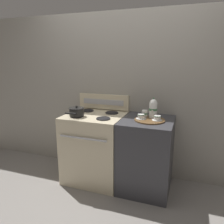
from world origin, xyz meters
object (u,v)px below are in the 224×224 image
object	(u,v)px
saucepan	(77,112)
teacup_left	(157,118)
teapot	(153,108)
creamer_jug	(145,113)
serving_tray	(150,120)
teacup_right	(141,117)
stove	(95,147)

from	to	relation	value
saucepan	teacup_left	xyz separation A→B (m)	(0.98, 0.11, -0.02)
teapot	teacup_left	world-z (taller)	teapot
teapot	saucepan	bearing A→B (deg)	-166.68
saucepan	creamer_jug	xyz separation A→B (m)	(0.81, 0.22, -0.01)
teapot	creamer_jug	size ratio (longest dim) A/B	2.89
serving_tray	teacup_right	xyz separation A→B (m)	(-0.10, -0.01, 0.03)
saucepan	serving_tray	world-z (taller)	saucepan
teacup_right	creamer_jug	size ratio (longest dim) A/B	1.42
serving_tray	teacup_left	xyz separation A→B (m)	(0.09, -0.01, 0.03)
teapot	creamer_jug	xyz separation A→B (m)	(-0.10, 0.00, -0.07)
saucepan	teacup_left	world-z (taller)	saucepan
stove	serving_tray	world-z (taller)	serving_tray
teacup_right	teapot	bearing A→B (deg)	40.42
teacup_left	stove	bearing A→B (deg)	177.16
teapot	creamer_jug	world-z (taller)	teapot
stove	serving_tray	xyz separation A→B (m)	(0.71, -0.03, 0.45)
teapot	serving_tray	bearing A→B (deg)	-102.58
stove	creamer_jug	xyz separation A→B (m)	(0.63, 0.06, 0.50)
stove	creamer_jug	distance (m)	0.81
teacup_left	creamer_jug	xyz separation A→B (m)	(-0.17, 0.10, 0.02)
teapot	teacup_right	xyz separation A→B (m)	(-0.12, -0.10, -0.09)
saucepan	teapot	bearing A→B (deg)	13.32
creamer_jug	stove	bearing A→B (deg)	-174.33
teacup_left	teacup_right	size ratio (longest dim) A/B	1.00
saucepan	teapot	world-z (taller)	teapot
saucepan	teacup_left	bearing A→B (deg)	6.65
stove	teapot	bearing A→B (deg)	4.82
teacup_right	serving_tray	bearing A→B (deg)	6.80
teacup_right	stove	bearing A→B (deg)	176.17
serving_tray	teapot	distance (m)	0.15
teacup_left	creamer_jug	distance (m)	0.20
teacup_left	teacup_right	world-z (taller)	same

